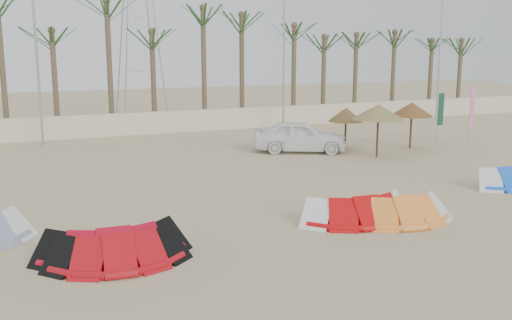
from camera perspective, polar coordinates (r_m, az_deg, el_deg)
name	(u,v)px	position (r m, az deg, el deg)	size (l,w,h in m)	color
ground	(353,254)	(14.59, 9.66, -9.22)	(120.00, 120.00, 0.00)	tan
boundary_wall	(148,123)	(34.51, -10.79, 3.65)	(60.00, 0.30, 1.30)	beige
palm_line	(149,24)	(35.87, -10.63, 13.21)	(52.00, 4.00, 7.70)	brown
lamp_b	(36,33)	(31.42, -21.15, 11.75)	(1.25, 0.14, 11.00)	#A5A8AD
lamp_c	(285,35)	(35.07, 2.87, 12.33)	(1.25, 0.14, 11.00)	#A5A8AD
lamp_d	(441,37)	(41.84, 18.05, 11.62)	(1.25, 0.14, 11.00)	#A5A8AD
pylon	(142,121)	(40.61, -11.31, 3.81)	(3.00, 3.00, 14.00)	#A5A8AD
kite_red_left	(111,237)	(14.72, -14.35, -7.51)	(3.68, 1.69, 0.90)	#B4091F
kite_red_mid	(115,245)	(14.17, -13.89, -8.22)	(3.37, 1.77, 0.90)	#AB0B12
kite_red_right	(354,206)	(17.28, 9.78, -4.52)	(3.66, 1.79, 0.90)	#BF0A0B
kite_orange	(394,206)	(17.45, 13.60, -4.53)	(3.46, 1.94, 0.90)	orange
kite_blue	(509,173)	(23.41, 23.95, -1.20)	(3.65, 1.87, 0.90)	blue
parasol_left	(346,115)	(29.28, 8.99, 4.50)	(1.80, 1.80, 2.07)	#4C331E
parasol_mid	(378,112)	(27.09, 12.14, 4.73)	(2.43, 2.43, 2.48)	#4C331E
parasol_right	(412,109)	(29.92, 15.32, 4.91)	(2.15, 2.15, 2.35)	#4C331E
flag_pink	(473,108)	(31.30, 20.84, 4.84)	(0.44, 0.15, 3.36)	#A5A8AD
flag_green	(440,111)	(33.21, 17.93, 4.72)	(0.45, 0.04, 2.74)	#A5A8AD
car	(300,136)	(28.06, 4.44, 2.38)	(1.83, 4.56, 1.55)	white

